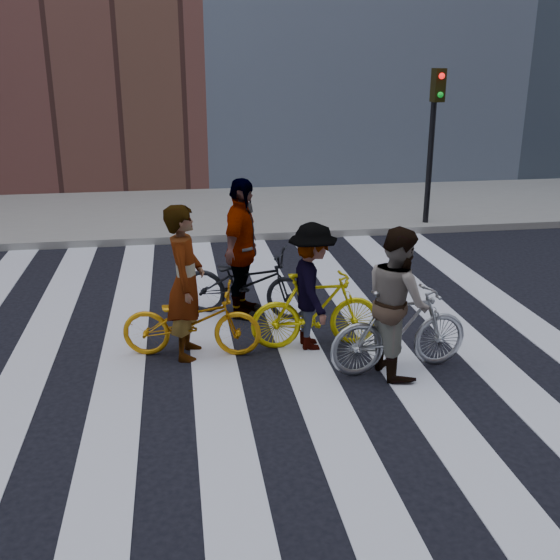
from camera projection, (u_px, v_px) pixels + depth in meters
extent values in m
plane|color=black|center=(254.00, 343.00, 8.49)|extent=(100.00, 100.00, 0.00)
cube|color=gray|center=(215.00, 211.00, 15.48)|extent=(100.00, 5.00, 0.15)
cube|color=silver|center=(33.00, 357.00, 8.07)|extent=(0.55, 10.00, 0.01)
cube|color=silver|center=(124.00, 351.00, 8.24)|extent=(0.55, 10.00, 0.01)
cube|color=silver|center=(211.00, 345.00, 8.41)|extent=(0.55, 10.00, 0.01)
cube|color=silver|center=(296.00, 340.00, 8.57)|extent=(0.55, 10.00, 0.01)
cube|color=silver|center=(377.00, 334.00, 8.74)|extent=(0.55, 10.00, 0.01)
cube|color=silver|center=(454.00, 329.00, 8.90)|extent=(0.55, 10.00, 0.01)
cube|color=silver|center=(530.00, 324.00, 9.07)|extent=(0.55, 10.00, 0.01)
cylinder|color=black|center=(430.00, 155.00, 13.69)|extent=(0.12, 0.12, 3.20)
cube|color=black|center=(438.00, 85.00, 13.10)|extent=(0.22, 0.28, 0.65)
sphere|color=red|center=(442.00, 76.00, 12.90)|extent=(0.12, 0.12, 0.12)
sphere|color=#0CCC26|center=(440.00, 95.00, 13.02)|extent=(0.12, 0.12, 0.12)
imported|color=orange|center=(192.00, 321.00, 8.02)|extent=(1.78, 0.87, 0.90)
imported|color=#9EA2A7|center=(400.00, 330.00, 7.59)|extent=(1.76, 0.69, 1.03)
imported|color=yellow|center=(316.00, 310.00, 8.24)|extent=(1.66, 0.49, 0.99)
imported|color=black|center=(246.00, 283.00, 9.25)|extent=(2.00, 1.31, 0.99)
imported|color=slate|center=(186.00, 282.00, 7.85)|extent=(0.57, 0.76, 1.90)
imported|color=slate|center=(397.00, 301.00, 7.46)|extent=(0.76, 0.92, 1.74)
imported|color=slate|center=(312.00, 287.00, 8.13)|extent=(0.61, 1.05, 1.62)
imported|color=slate|center=(242.00, 249.00, 9.08)|extent=(0.88, 1.26, 1.98)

